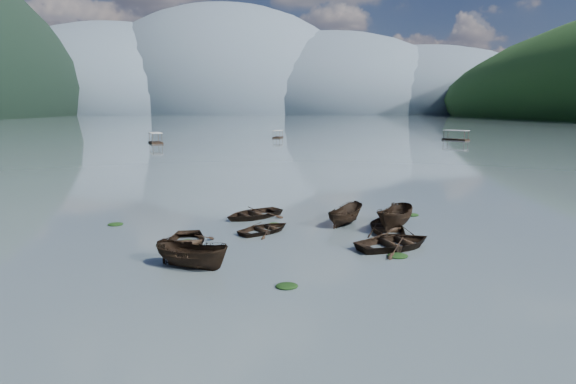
{
  "coord_description": "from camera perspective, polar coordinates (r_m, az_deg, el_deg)",
  "views": [
    {
      "loc": [
        -2.24,
        -21.1,
        8.11
      ],
      "look_at": [
        0.0,
        12.0,
        2.0
      ],
      "focal_mm": 28.0,
      "sensor_mm": 36.0,
      "label": 1
    }
  ],
  "objects": [
    {
      "name": "weed_clump_4",
      "position": [
        26.06,
        13.74,
        -8.0
      ],
      "size": [
        1.18,
        0.93,
        0.24
      ],
      "primitive_type": "ellipsoid",
      "color": "black",
      "rests_on": "ground"
    },
    {
      "name": "rowboat_2",
      "position": [
        24.19,
        -12.04,
        -9.39
      ],
      "size": [
        4.53,
        3.27,
        1.64
      ],
      "primitive_type": "imported",
      "rotation": [
        0.0,
        0.0,
        1.13
      ],
      "color": "black",
      "rests_on": "ground"
    },
    {
      "name": "pontoon_left",
      "position": [
        114.33,
        -16.44,
        5.94
      ],
      "size": [
        4.8,
        7.03,
        2.49
      ],
      "primitive_type": null,
      "rotation": [
        0.0,
        0.0,
        0.36
      ],
      "color": "black",
      "rests_on": "ground"
    },
    {
      "name": "weed_clump_0",
      "position": [
        25.22,
        -9.86,
        -8.48
      ],
      "size": [
        1.01,
        0.83,
        0.22
      ],
      "primitive_type": "ellipsoid",
      "color": "black",
      "rests_on": "ground"
    },
    {
      "name": "weed_clump_1",
      "position": [
        28.72,
        -12.7,
        -6.23
      ],
      "size": [
        0.92,
        0.74,
        0.2
      ],
      "primitive_type": "ellipsoid",
      "color": "black",
      "rests_on": "ground"
    },
    {
      "name": "rowboat_3",
      "position": [
        31.17,
        12.4,
        -4.89
      ],
      "size": [
        3.49,
        4.76,
        0.96
      ],
      "primitive_type": "imported",
      "rotation": [
        0.0,
        0.0,
        3.1
      ],
      "color": "black",
      "rests_on": "ground"
    },
    {
      "name": "haze_mtn_b",
      "position": [
        922.94,
        -7.58,
        9.84
      ],
      "size": [
        520.0,
        520.0,
        340.0
      ],
      "primitive_type": "ellipsoid",
      "color": "#475666",
      "rests_on": "ground"
    },
    {
      "name": "rowboat_0",
      "position": [
        27.67,
        -12.91,
        -6.88
      ],
      "size": [
        3.74,
        5.02,
        1.0
      ],
      "primitive_type": "imported",
      "rotation": [
        0.0,
        0.0,
        0.06
      ],
      "color": "black",
      "rests_on": "ground"
    },
    {
      "name": "weed_clump_2",
      "position": [
        21.26,
        -0.15,
        -11.98
      ],
      "size": [
        1.06,
        0.85,
        0.23
      ],
      "primitive_type": "ellipsoid",
      "color": "black",
      "rests_on": "ground"
    },
    {
      "name": "weed_clump_6",
      "position": [
        32.31,
        -1.78,
        -4.11
      ],
      "size": [
        0.82,
        0.68,
        0.17
      ],
      "primitive_type": "ellipsoid",
      "color": "black",
      "rests_on": "ground"
    },
    {
      "name": "rowboat_5",
      "position": [
        32.09,
        13.43,
        -4.49
      ],
      "size": [
        4.22,
        4.83,
        1.82
      ],
      "primitive_type": "imported",
      "rotation": [
        0.0,
        0.0,
        -0.64
      ],
      "color": "black",
      "rests_on": "ground"
    },
    {
      "name": "rowboat_1",
      "position": [
        30.33,
        -2.91,
        -5.08
      ],
      "size": [
        4.77,
        4.57,
        0.8
      ],
      "primitive_type": "imported",
      "rotation": [
        0.0,
        0.0,
        2.23
      ],
      "color": "black",
      "rests_on": "ground"
    },
    {
      "name": "weed_clump_7",
      "position": [
        36.16,
        15.41,
        -2.91
      ],
      "size": [
        1.12,
        0.9,
        0.24
      ],
      "primitive_type": "ellipsoid",
      "color": "black",
      "rests_on": "ground"
    },
    {
      "name": "pontoon_centre",
      "position": [
        130.94,
        -1.3,
        6.88
      ],
      "size": [
        3.51,
        5.85,
        2.1
      ],
      "primitive_type": null,
      "rotation": [
        0.0,
        0.0,
        -0.24
      ],
      "color": "black",
      "rests_on": "ground"
    },
    {
      "name": "haze_mtn_a",
      "position": [
        956.52,
        -19.78,
        9.34
      ],
      "size": [
        520.0,
        520.0,
        280.0
      ],
      "primitive_type": "ellipsoid",
      "color": "#475666",
      "rests_on": "ground"
    },
    {
      "name": "rowboat_7",
      "position": [
        34.36,
        -4.43,
        -3.25
      ],
      "size": [
        5.83,
        5.53,
        0.98
      ],
      "primitive_type": "imported",
      "rotation": [
        0.0,
        0.0,
        5.34
      ],
      "color": "black",
      "rests_on": "ground"
    },
    {
      "name": "haze_mtn_d",
      "position": [
        975.87,
        15.63,
        9.57
      ],
      "size": [
        520.0,
        520.0,
        220.0
      ],
      "primitive_type": "ellipsoid",
      "color": "#475666",
      "rests_on": "ground"
    },
    {
      "name": "rowboat_4",
      "position": [
        27.68,
        13.41,
        -6.89
      ],
      "size": [
        5.86,
        5.02,
        1.03
      ],
      "primitive_type": "imported",
      "rotation": [
        0.0,
        0.0,
        1.92
      ],
      "color": "black",
      "rests_on": "ground"
    },
    {
      "name": "haze_mtn_c",
      "position": [
        932.05,
        4.98,
        9.89
      ],
      "size": [
        520.0,
        520.0,
        260.0
      ],
      "primitive_type": "ellipsoid",
      "color": "#475666",
      "rests_on": "ground"
    },
    {
      "name": "weed_clump_3",
      "position": [
        33.06,
        13.62,
        -4.07
      ],
      "size": [
        1.0,
        0.84,
        0.22
      ],
      "primitive_type": "ellipsoid",
      "color": "black",
      "rests_on": "ground"
    },
    {
      "name": "weed_clump_5",
      "position": [
        34.35,
        -21.05,
        -3.93
      ],
      "size": [
        1.09,
        0.88,
        0.23
      ],
      "primitive_type": "ellipsoid",
      "color": "black",
      "rests_on": "ground"
    },
    {
      "name": "ground_plane",
      "position": [
        22.71,
        2.08,
        -10.49
      ],
      "size": [
        2400.0,
        2400.0,
        0.0
      ],
      "primitive_type": "plane",
      "color": "#4C595F"
    },
    {
      "name": "rowboat_8",
      "position": [
        32.64,
        7.25,
        -4.04
      ],
      "size": [
        3.71,
        4.16,
        1.57
      ],
      "primitive_type": "imported",
      "rotation": [
        0.0,
        0.0,
        2.48
      ],
      "color": "black",
      "rests_on": "ground"
    },
    {
      "name": "pontoon_right",
      "position": [
        129.03,
        20.51,
        6.17
      ],
      "size": [
        6.33,
        6.99,
        2.57
      ],
      "primitive_type": null,
      "rotation": [
        0.0,
        0.0,
        0.67
      ],
      "color": "black",
      "rests_on": "ground"
    }
  ]
}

